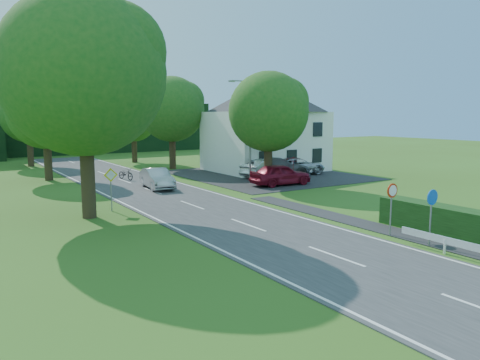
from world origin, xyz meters
TOP-DOWN VIEW (x-y plane):
  - road at (0.00, 20.00)m, footprint 7.00×80.00m
  - parking_pad at (12.00, 33.00)m, footprint 14.00×16.00m
  - line_edge_left at (-3.25, 20.00)m, footprint 0.12×80.00m
  - line_edge_right at (3.25, 20.00)m, footprint 0.12×80.00m
  - line_centre at (0.00, 20.00)m, footprint 0.12×80.00m
  - tree_main at (-6.00, 24.00)m, footprint 9.40×9.40m
  - tree_left_far at (-5.00, 40.00)m, footprint 7.00×7.00m
  - tree_right_far at (7.00, 42.00)m, footprint 7.40×7.40m
  - tree_left_back at (-4.50, 52.00)m, footprint 6.60×6.60m
  - tree_right_back at (6.00, 50.00)m, footprint 6.20×6.20m
  - tree_right_mid at (8.50, 28.00)m, footprint 7.00×7.00m
  - treeline_right at (8.00, 66.00)m, footprint 30.00×5.00m
  - house_white at (14.00, 36.00)m, footprint 10.60×8.40m
  - streetlight at (8.06, 30.00)m, footprint 2.03×0.18m
  - sign_roundabout at (4.30, 10.98)m, footprint 0.64×0.08m
  - sign_speed_limit at (4.30, 12.97)m, footprint 0.64×0.11m
  - sign_priority_left at (-4.50, 24.98)m, footprint 0.78×0.09m
  - moving_car at (0.73, 30.99)m, footprint 2.04×4.56m
  - motorcycle at (0.35, 36.65)m, footprint 1.14×2.01m
  - parked_car_red at (9.25, 27.44)m, footprint 4.90×2.20m
  - parked_car_silver_a at (11.08, 32.09)m, footprint 5.14×3.09m
  - parked_car_grey at (12.09, 31.44)m, footprint 6.11×4.05m
  - parked_car_silver_b at (14.26, 31.68)m, footprint 5.62×2.82m
  - parasol at (12.31, 29.64)m, footprint 2.52×2.54m

SIDE VIEW (x-z plane):
  - road at x=0.00m, z-range 0.00..0.04m
  - parking_pad at x=12.00m, z-range 0.00..0.04m
  - line_edge_left at x=-3.25m, z-range 0.04..0.05m
  - line_edge_right at x=3.25m, z-range 0.04..0.05m
  - line_centre at x=0.00m, z-range 0.04..0.05m
  - motorcycle at x=0.35m, z-range 0.04..1.04m
  - moving_car at x=0.73m, z-range 0.04..1.49m
  - parked_car_silver_b at x=14.26m, z-range 0.04..1.57m
  - parked_car_silver_a at x=11.08m, z-range 0.04..1.64m
  - parked_car_red at x=9.25m, z-range 0.04..1.67m
  - parked_car_grey at x=12.09m, z-range 0.04..1.68m
  - parasol at x=12.31m, z-range 0.04..1.90m
  - sign_roundabout at x=4.30m, z-range 0.49..2.86m
  - sign_priority_left at x=-4.50m, z-range 0.50..2.94m
  - sign_speed_limit at x=4.30m, z-range 0.58..2.95m
  - treeline_right at x=8.00m, z-range 0.00..7.00m
  - tree_right_back at x=6.00m, z-range 0.00..7.56m
  - tree_left_back at x=-4.50m, z-range 0.00..8.07m
  - tree_left_far at x=-5.00m, z-range 0.00..8.58m
  - tree_right_mid at x=8.50m, z-range 0.00..8.58m
  - house_white at x=14.00m, z-range 0.11..8.71m
  - streetlight at x=8.06m, z-range 0.46..8.46m
  - tree_right_far at x=7.00m, z-range 0.00..9.09m
  - tree_main at x=-6.00m, z-range 0.00..11.64m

